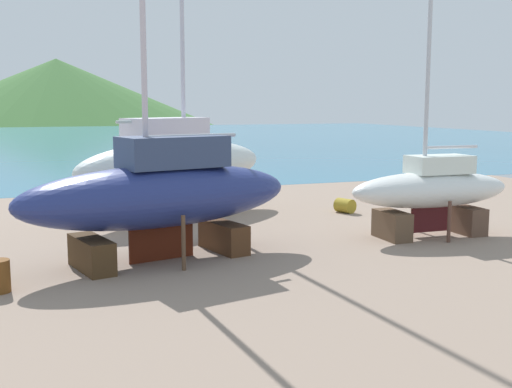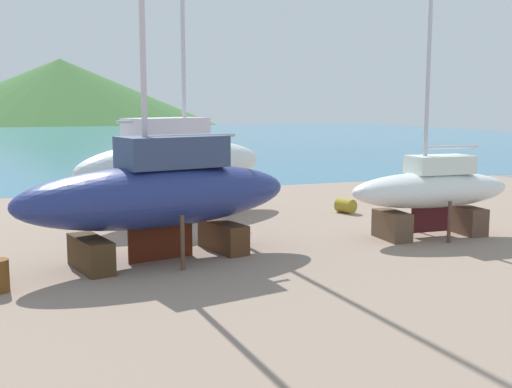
{
  "view_description": "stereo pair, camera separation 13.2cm",
  "coord_description": "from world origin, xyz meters",
  "px_view_note": "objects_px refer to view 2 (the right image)",
  "views": [
    {
      "loc": [
        -4.42,
        -24.14,
        4.59
      ],
      "look_at": [
        3.15,
        -3.55,
        1.46
      ],
      "focal_mm": 44.46,
      "sensor_mm": 36.0,
      "label": 1
    },
    {
      "loc": [
        -4.3,
        -24.18,
        4.59
      ],
      "look_at": [
        3.15,
        -3.55,
        1.46
      ],
      "focal_mm": 44.46,
      "sensor_mm": 36.0,
      "label": 2
    }
  ],
  "objects_px": {
    "barrel_tar_black": "(448,201)",
    "sailboat_far_slipway": "(175,163)",
    "sailboat_mid_port": "(432,190)",
    "barrel_rust_mid": "(346,206)",
    "sailboat_large_starboard": "(161,194)"
  },
  "relations": [
    {
      "from": "sailboat_far_slipway",
      "to": "barrel_tar_black",
      "type": "distance_m",
      "value": 11.9
    },
    {
      "from": "sailboat_large_starboard",
      "to": "sailboat_mid_port",
      "type": "height_order",
      "value": "sailboat_large_starboard"
    },
    {
      "from": "sailboat_mid_port",
      "to": "sailboat_large_starboard",
      "type": "bearing_deg",
      "value": 1.9
    },
    {
      "from": "sailboat_far_slipway",
      "to": "barrel_rust_mid",
      "type": "bearing_deg",
      "value": -41.09
    },
    {
      "from": "barrel_tar_black",
      "to": "barrel_rust_mid",
      "type": "relative_size",
      "value": 1.02
    },
    {
      "from": "sailboat_large_starboard",
      "to": "sailboat_far_slipway",
      "type": "distance_m",
      "value": 7.36
    },
    {
      "from": "sailboat_mid_port",
      "to": "barrel_tar_black",
      "type": "bearing_deg",
      "value": -131.04
    },
    {
      "from": "sailboat_large_starboard",
      "to": "barrel_rust_mid",
      "type": "bearing_deg",
      "value": -162.19
    },
    {
      "from": "sailboat_large_starboard",
      "to": "sailboat_mid_port",
      "type": "relative_size",
      "value": 1.44
    },
    {
      "from": "barrel_tar_black",
      "to": "sailboat_far_slipway",
      "type": "bearing_deg",
      "value": 167.88
    },
    {
      "from": "sailboat_mid_port",
      "to": "barrel_tar_black",
      "type": "distance_m",
      "value": 6.13
    },
    {
      "from": "sailboat_large_starboard",
      "to": "barrel_tar_black",
      "type": "distance_m",
      "value": 14.37
    },
    {
      "from": "sailboat_mid_port",
      "to": "barrel_rust_mid",
      "type": "relative_size",
      "value": 11.87
    },
    {
      "from": "sailboat_mid_port",
      "to": "barrel_tar_black",
      "type": "relative_size",
      "value": 11.63
    },
    {
      "from": "sailboat_far_slipway",
      "to": "barrel_rust_mid",
      "type": "relative_size",
      "value": 22.21
    }
  ]
}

